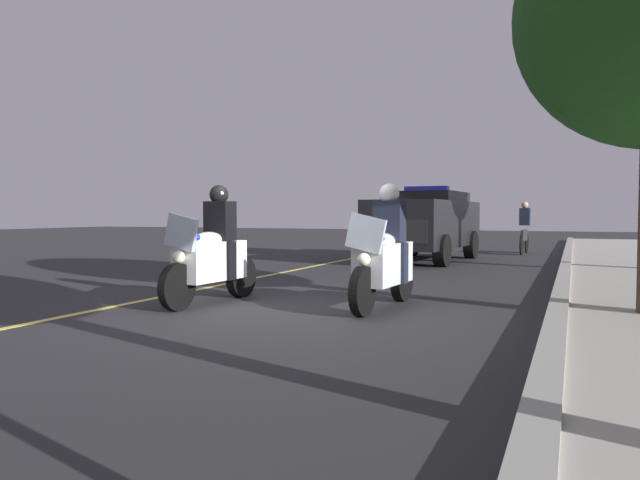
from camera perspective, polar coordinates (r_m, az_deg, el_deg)
ground_plane at (r=8.09m, az=-3.28°, el=-6.72°), size 80.00×80.00×0.00m
curb_strip at (r=7.26m, az=21.60°, el=-7.37°), size 48.00×0.24×0.15m
lane_stripe_center at (r=9.37m, az=-16.42°, el=-5.52°), size 48.00×0.12×0.01m
police_motorcycle_lead_left at (r=8.77m, az=-10.26°, el=-1.44°), size 2.14×0.61×1.72m
police_motorcycle_lead_right at (r=8.24m, az=6.15°, el=-1.66°), size 2.14×0.61×1.72m
police_suv at (r=16.63m, az=10.01°, el=1.69°), size 5.02×2.34×2.05m
cyclist_background at (r=20.36m, az=18.91°, el=1.11°), size 1.76×0.34×1.69m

